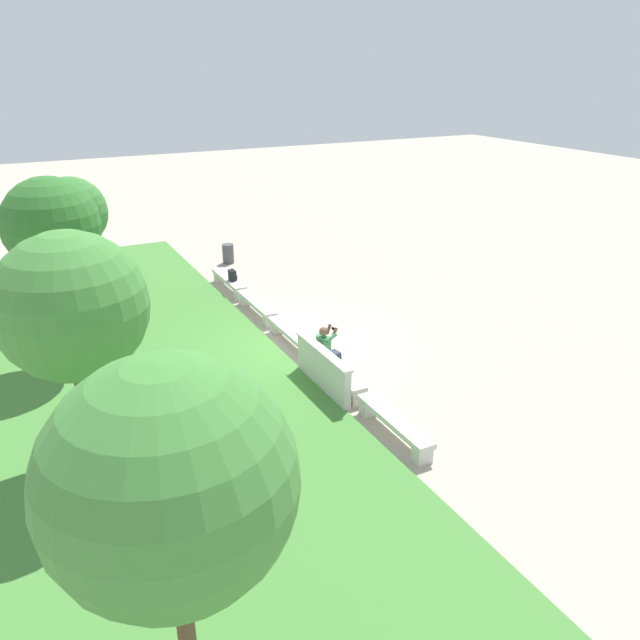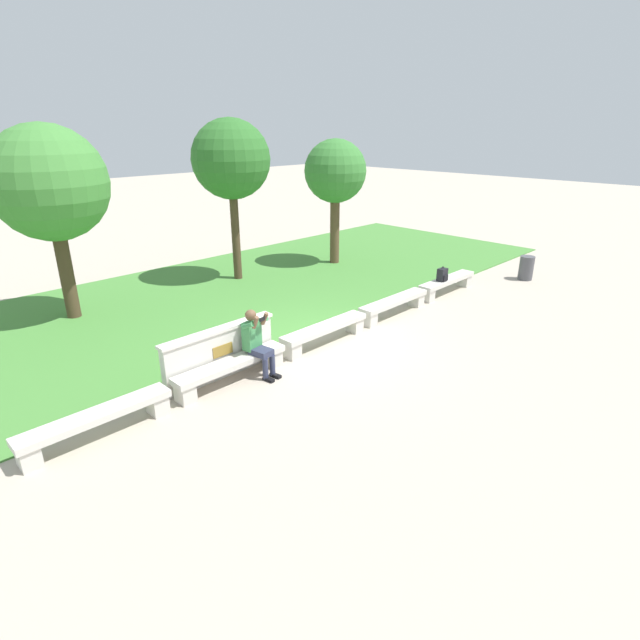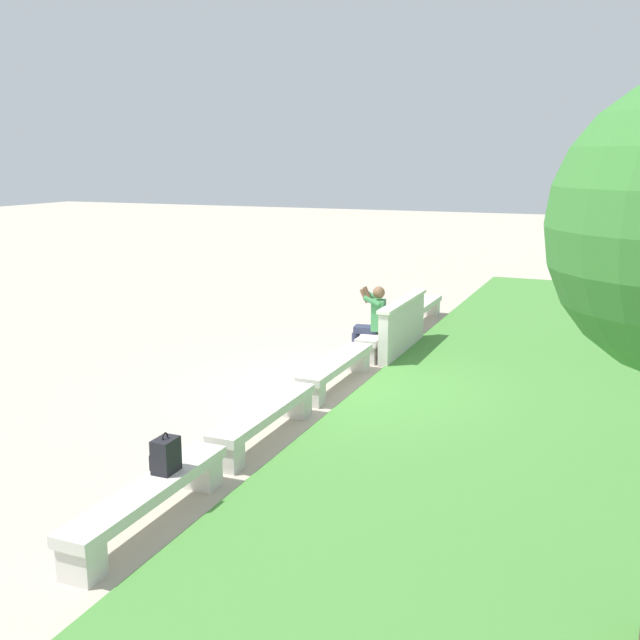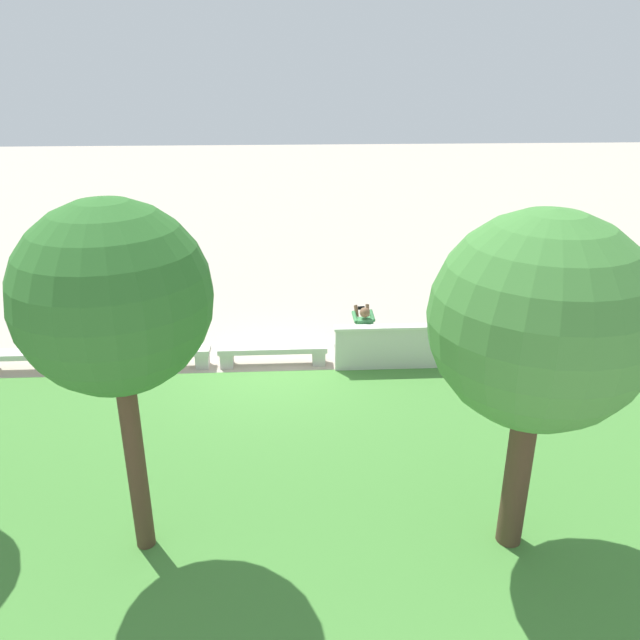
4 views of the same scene
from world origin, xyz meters
TOP-DOWN VIEW (x-y plane):
  - ground_plane at (0.00, 0.00)m, footprint 80.00×80.00m
  - grass_strip at (0.00, 4.38)m, footprint 24.54×8.00m
  - bench_main at (-5.09, 0.00)m, footprint 2.37×0.40m
  - bench_near at (-2.54, 0.00)m, footprint 2.37×0.40m
  - bench_mid at (0.00, 0.00)m, footprint 2.37×0.40m
  - bench_far at (2.54, 0.00)m, footprint 2.37×0.40m
  - bench_end at (5.09, 0.00)m, footprint 2.37×0.40m
  - backrest_wall_with_plaque at (-2.54, 0.34)m, footprint 2.46×0.24m
  - person_photographer at (-1.98, -0.08)m, footprint 0.51×0.76m
  - backpack at (4.75, -0.03)m, footprint 0.28×0.24m
  - tree_left_background at (1.67, 5.49)m, footprint 2.31×2.31m
  - tree_right_background at (-3.33, 5.69)m, footprint 2.67×2.67m

SIDE VIEW (x-z plane):
  - ground_plane at x=0.00m, z-range 0.00..0.00m
  - grass_strip at x=0.00m, z-range 0.00..0.03m
  - bench_main at x=-5.09m, z-range 0.08..0.53m
  - bench_near at x=-2.54m, z-range 0.08..0.53m
  - bench_mid at x=0.00m, z-range 0.08..0.53m
  - bench_far at x=2.54m, z-range 0.08..0.53m
  - bench_end at x=5.09m, z-range 0.08..0.53m
  - backrest_wall_with_plaque at x=-2.54m, z-range 0.01..1.02m
  - backpack at x=4.75m, z-range 0.41..0.84m
  - person_photographer at x=-1.98m, z-range 0.08..1.40m
  - tree_right_background at x=-3.33m, z-range 0.97..5.63m
  - tree_left_background at x=1.67m, z-range 1.21..6.02m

